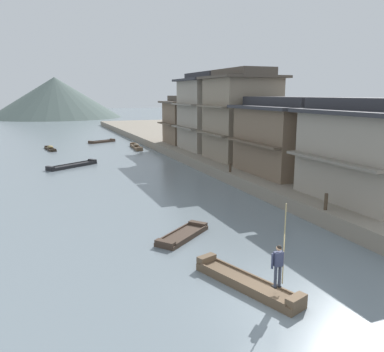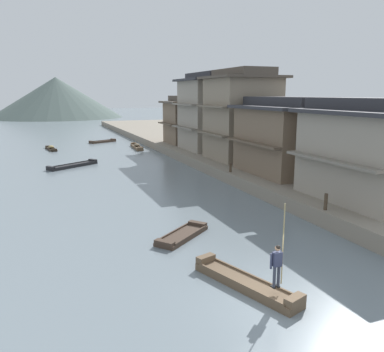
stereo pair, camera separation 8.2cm
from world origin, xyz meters
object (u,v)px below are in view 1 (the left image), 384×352
object	(u,v)px
boat_moored_nearest	(136,147)
boat_moored_third	(72,166)
house_waterfront_tall	(241,115)
boat_moored_far	(183,235)
boatman_person	(279,261)
house_waterfront_far	(185,120)
boat_midriver_drifting	(102,142)
house_waterfront_nearest	(364,151)
boat_foreground_poled	(246,283)
boat_moored_second	(50,148)
house_waterfront_second	(284,136)
mooring_post_dock_mid	(230,168)
house_waterfront_narrow	(210,112)
mooring_post_dock_near	(326,202)

from	to	relation	value
boat_moored_nearest	boat_moored_third	xyz separation A→B (m)	(-9.36, -11.20, -0.08)
house_waterfront_tall	boat_moored_far	bearing A→B (deg)	-126.78
boatman_person	house_waterfront_far	xyz separation A→B (m)	(10.65, 37.71, 2.38)
boat_midriver_drifting	house_waterfront_tall	size ratio (longest dim) A/B	0.49
boat_moored_nearest	house_waterfront_nearest	xyz separation A→B (m)	(5.58, -34.50, 3.71)
boat_foreground_poled	boat_moored_second	size ratio (longest dim) A/B	1.16
boat_midriver_drifting	house_waterfront_tall	bearing A→B (deg)	-70.11
boat_moored_second	house_waterfront_second	distance (m)	33.38
boat_moored_second	boat_moored_third	bearing A→B (deg)	-83.48
boat_moored_far	house_waterfront_second	xyz separation A→B (m)	(12.00, 8.64, 3.81)
boatman_person	boat_moored_second	distance (m)	44.76
house_waterfront_second	boat_moored_third	bearing A→B (deg)	137.20
boat_foreground_poled	mooring_post_dock_mid	size ratio (longest dim) A/B	6.88
house_waterfront_tall	boatman_person	bearing A→B (deg)	-115.56
house_waterfront_narrow	boat_moored_second	bearing A→B (deg)	142.72
boat_foreground_poled	mooring_post_dock_near	bearing A→B (deg)	31.55
house_waterfront_second	house_waterfront_tall	size ratio (longest dim) A/B	0.95
boat_moored_third	boat_moored_second	bearing A→B (deg)	96.52
boat_foreground_poled	house_waterfront_nearest	bearing A→B (deg)	27.03
boat_moored_nearest	boat_moored_second	size ratio (longest dim) A/B	1.34
boat_moored_third	mooring_post_dock_near	xyz separation A→B (m)	(11.59, -24.22, 1.27)
boat_foreground_poled	house_waterfront_second	bearing A→B (deg)	51.53
boat_moored_nearest	mooring_post_dock_near	xyz separation A→B (m)	(2.23, -35.42, 1.19)
house_waterfront_far	mooring_post_dock_near	distance (m)	31.95
mooring_post_dock_near	mooring_post_dock_mid	distance (m)	11.67
boat_moored_third	mooring_post_dock_near	bearing A→B (deg)	-64.43
boat_moored_far	boat_midriver_drifting	world-z (taller)	boat_midriver_drifting
boat_midriver_drifting	house_waterfront_nearest	bearing A→B (deg)	-78.38
house_waterfront_nearest	house_waterfront_second	xyz separation A→B (m)	(0.55, 8.95, -0.00)
house_waterfront_second	house_waterfront_narrow	size ratio (longest dim) A/B	0.95
boat_moored_far	house_waterfront_nearest	world-z (taller)	house_waterfront_nearest
boat_foreground_poled	boat_moored_far	xyz separation A→B (m)	(-0.42, 5.93, -0.06)
boat_midriver_drifting	house_waterfront_far	xyz separation A→B (m)	(8.98, -12.36, 3.81)
mooring_post_dock_mid	house_waterfront_second	bearing A→B (deg)	-24.80
boat_moored_second	boat_midriver_drifting	xyz separation A→B (m)	(7.69, 5.73, -0.06)
boat_moored_second	house_waterfront_nearest	xyz separation A→B (m)	(16.56, -37.36, 3.74)
house_waterfront_second	house_waterfront_far	size ratio (longest dim) A/B	1.35
boat_moored_second	house_waterfront_narrow	distance (m)	22.34
boat_foreground_poled	mooring_post_dock_mid	xyz separation A→B (m)	(7.67, 16.38, 1.11)
boat_moored_far	house_waterfront_far	xyz separation A→B (m)	(11.56, 30.43, 3.83)
house_waterfront_far	mooring_post_dock_near	bearing A→B (deg)	-96.26
house_waterfront_second	house_waterfront_far	bearing A→B (deg)	91.15
boat_foreground_poled	house_waterfront_far	bearing A→B (deg)	72.96
boat_moored_second	house_waterfront_far	world-z (taller)	house_waterfront_far
house_waterfront_nearest	house_waterfront_narrow	size ratio (longest dim) A/B	0.95
boat_moored_far	mooring_post_dock_mid	size ratio (longest dim) A/B	4.94
boat_midriver_drifting	house_waterfront_far	world-z (taller)	house_waterfront_far
house_waterfront_nearest	mooring_post_dock_mid	xyz separation A→B (m)	(-3.36, 10.75, -2.64)
boatman_person	boat_midriver_drifting	xyz separation A→B (m)	(1.68, 50.06, -1.43)
house_waterfront_nearest	house_waterfront_tall	xyz separation A→B (m)	(0.73, 16.58, 1.30)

